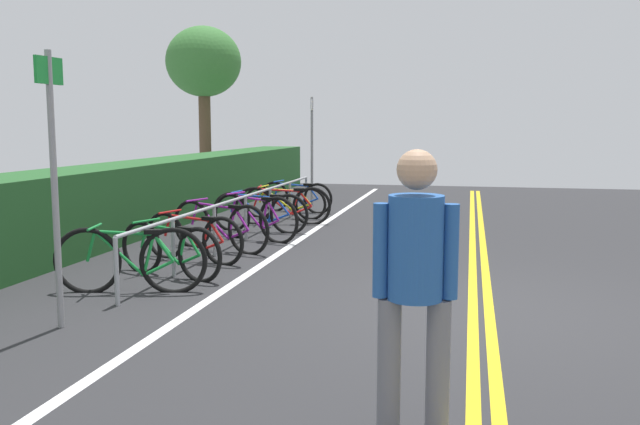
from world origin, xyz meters
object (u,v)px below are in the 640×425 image
at_px(bicycle_2, 193,238).
at_px(bicycle_8, 296,197).
at_px(bicycle_0, 131,260).
at_px(bicycle_4, 255,217).
at_px(bicycle_3, 220,226).
at_px(bike_rack, 246,206).
at_px(bicycle_7, 285,203).
at_px(bicycle_5, 260,212).
at_px(bicycle_1, 170,250).
at_px(bicycle_6, 283,206).
at_px(pedestrian, 415,276).
at_px(tree_mid, 204,64).
at_px(sign_post_far, 312,141).
at_px(sign_post_near, 53,165).

relative_size(bicycle_2, bicycle_8, 0.97).
relative_size(bicycle_0, bicycle_4, 1.03).
height_order(bicycle_2, bicycle_3, bicycle_3).
xyz_separation_m(bike_rack, bicycle_7, (2.68, 0.08, -0.24)).
distance_m(bicycle_0, bicycle_5, 4.48).
bearing_deg(bicycle_0, bicycle_4, -4.24).
relative_size(bicycle_1, bicycle_6, 0.88).
xyz_separation_m(bicycle_3, pedestrian, (-5.57, -3.33, 0.63)).
xyz_separation_m(bicycle_2, tree_mid, (10.09, 3.89, 3.26)).
height_order(bicycle_3, bicycle_4, bicycle_4).
relative_size(bike_rack, bicycle_7, 4.80).
height_order(bicycle_7, bicycle_8, bicycle_8).
height_order(bicycle_6, sign_post_far, sign_post_far).
height_order(bicycle_5, tree_mid, tree_mid).
bearing_deg(bicycle_7, bicycle_4, -175.24).
distance_m(bicycle_5, pedestrian, 8.13).
bearing_deg(sign_post_near, sign_post_far, -0.29).
bearing_deg(bicycle_1, bicycle_8, 0.56).
height_order(bike_rack, bicycle_3, bicycle_3).
xyz_separation_m(pedestrian, sign_post_far, (11.55, 3.32, 0.49)).
bearing_deg(bicycle_4, bicycle_6, 1.03).
distance_m(bicycle_1, sign_post_near, 2.48).
relative_size(bicycle_1, bicycle_5, 0.88).
bearing_deg(bicycle_8, bicycle_0, 179.85).
bearing_deg(bicycle_7, bike_rack, -178.25).
height_order(bicycle_1, sign_post_near, sign_post_near).
xyz_separation_m(bicycle_3, sign_post_far, (5.98, -0.01, 1.13)).
height_order(bicycle_5, sign_post_far, sign_post_far).
distance_m(bicycle_3, sign_post_near, 4.15).
distance_m(bicycle_6, sign_post_far, 3.36).
relative_size(bicycle_5, bicycle_6, 1.00).
bearing_deg(tree_mid, sign_post_far, -129.49).
bearing_deg(bicycle_4, bicycle_5, 11.95).
bearing_deg(bicycle_5, pedestrian, -156.08).
bearing_deg(bike_rack, bicycle_8, 1.74).
bearing_deg(bicycle_7, bicycle_5, -178.72).
bearing_deg(sign_post_far, tree_mid, 50.51).
height_order(bicycle_8, tree_mid, tree_mid).
bearing_deg(bicycle_1, tree_mid, 19.84).
bearing_deg(bicycle_2, pedestrian, -144.31).
xyz_separation_m(bicycle_3, bicycle_4, (0.99, -0.23, 0.01)).
relative_size(bicycle_7, tree_mid, 0.37).
distance_m(bike_rack, bicycle_7, 2.69).
height_order(bicycle_0, bicycle_3, bicycle_0).
height_order(bicycle_0, sign_post_far, sign_post_far).
distance_m(bicycle_1, bicycle_6, 4.63).
relative_size(bicycle_2, sign_post_near, 0.65).
height_order(pedestrian, tree_mid, tree_mid).
bearing_deg(bicycle_1, bicycle_3, 1.24).
distance_m(bicycle_5, sign_post_near, 5.95).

